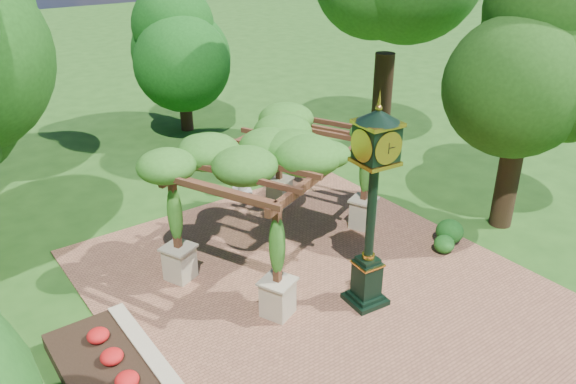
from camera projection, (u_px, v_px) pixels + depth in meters
ground at (350, 311)px, 13.40m from camera, size 120.00×120.00×0.00m
brick_plaza at (323, 291)px, 14.11m from camera, size 10.00×12.00×0.04m
border_wall at (162, 375)px, 11.21m from camera, size 0.35×5.00×0.40m
pedestal_clock at (373, 193)px, 12.43m from camera, size 1.07×1.07×4.96m
pergola at (278, 154)px, 14.60m from camera, size 6.65×5.50×3.60m
sundial at (242, 180)px, 19.15m from camera, size 0.81×0.81×1.11m
shrub_front at (444, 244)px, 15.64m from camera, size 0.65×0.65×0.51m
shrub_mid at (450, 232)px, 16.08m from camera, size 0.89×0.89×0.71m
shrub_back at (315, 169)px, 20.19m from camera, size 0.98×0.98×0.72m
tree_north at (181, 41)px, 23.64m from camera, size 3.71×3.71×5.71m
tree_east_near at (531, 54)px, 15.08m from camera, size 3.80×3.80×7.62m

